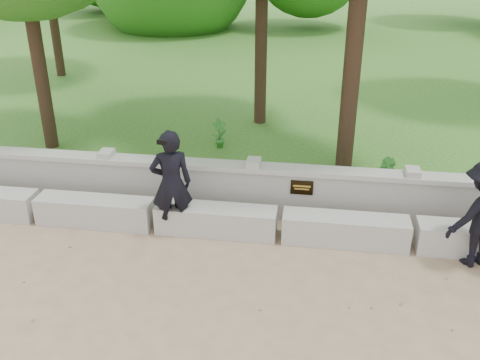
# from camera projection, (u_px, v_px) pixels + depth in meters

# --- Properties ---
(ground) EXTENTS (80.00, 80.00, 0.00)m
(ground) POSITION_uv_depth(u_px,v_px,m) (266.00, 317.00, 6.66)
(ground) COLOR #9F8461
(ground) RESTS_ON ground
(lawn) EXTENTS (40.00, 22.00, 0.25)m
(lawn) POSITION_uv_depth(u_px,v_px,m) (307.00, 59.00, 19.12)
(lawn) COLOR #245A17
(lawn) RESTS_ON ground
(concrete_bench) EXTENTS (11.90, 0.45, 0.45)m
(concrete_bench) POSITION_uv_depth(u_px,v_px,m) (279.00, 225.00, 8.26)
(concrete_bench) COLOR #A8A69F
(concrete_bench) RESTS_ON ground
(parapet_wall) EXTENTS (12.50, 0.35, 0.90)m
(parapet_wall) POSITION_uv_depth(u_px,v_px,m) (283.00, 191.00, 8.78)
(parapet_wall) COLOR #9E9C95
(parapet_wall) RESTS_ON ground
(man_main) EXTENTS (0.73, 0.68, 1.73)m
(man_main) POSITION_uv_depth(u_px,v_px,m) (171.00, 184.00, 8.12)
(man_main) COLOR black
(man_main) RESTS_ON ground
(shrub_a) EXTENTS (0.39, 0.36, 0.62)m
(shrub_a) POSITION_uv_depth(u_px,v_px,m) (219.00, 133.00, 10.97)
(shrub_a) COLOR #2C7026
(shrub_a) RESTS_ON lawn
(shrub_b) EXTENTS (0.37, 0.41, 0.61)m
(shrub_b) POSITION_uv_depth(u_px,v_px,m) (386.00, 175.00, 9.14)
(shrub_b) COLOR #2C7026
(shrub_b) RESTS_ON lawn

